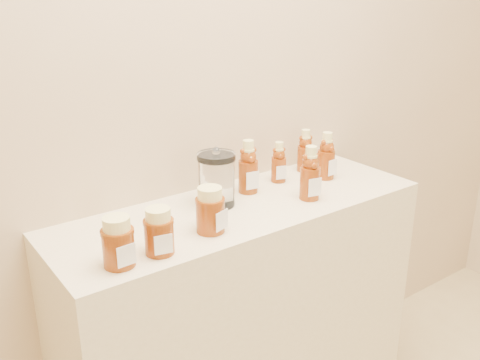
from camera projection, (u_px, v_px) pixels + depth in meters
wall_back at (204, 50)px, 1.64m from camera, size 3.50×0.02×2.70m
display_table at (242, 328)px, 1.80m from camera, size 1.20×0.40×0.90m
bear_bottle_back_left at (248, 163)px, 1.71m from camera, size 0.08×0.08×0.20m
bear_bottle_back_mid at (279, 159)px, 1.81m from camera, size 0.07×0.07×0.16m
bear_bottle_back_right at (305, 148)px, 1.91m from camera, size 0.08×0.08×0.17m
bear_bottle_front_left at (310, 169)px, 1.66m from camera, size 0.08×0.08×0.20m
bear_bottle_front_right at (327, 153)px, 1.84m from camera, size 0.07×0.07×0.19m
honey_jar_left at (118, 242)px, 1.28m from camera, size 0.09×0.09×0.13m
honey_jar_back at (210, 210)px, 1.45m from camera, size 0.10×0.10×0.13m
honey_jar_front at (159, 231)px, 1.34m from camera, size 0.09×0.09×0.12m
glass_canister at (217, 177)px, 1.62m from camera, size 0.14×0.14×0.18m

